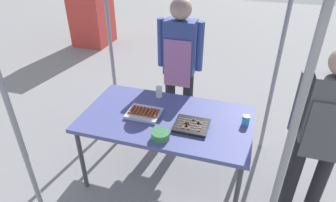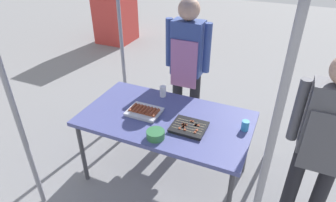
# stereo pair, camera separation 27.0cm
# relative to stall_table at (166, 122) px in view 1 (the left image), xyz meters

# --- Properties ---
(ground_plane) EXTENTS (18.00, 18.00, 0.00)m
(ground_plane) POSITION_rel_stall_table_xyz_m (0.00, 0.00, -0.70)
(ground_plane) COLOR slate
(stall_table) EXTENTS (1.60, 0.90, 0.75)m
(stall_table) POSITION_rel_stall_table_xyz_m (0.00, 0.00, 0.00)
(stall_table) COLOR #4C518C
(stall_table) RESTS_ON ground
(tray_grilled_sausages) EXTENTS (0.32, 0.25, 0.05)m
(tray_grilled_sausages) POSITION_rel_stall_table_xyz_m (-0.22, -0.03, 0.08)
(tray_grilled_sausages) COLOR silver
(tray_grilled_sausages) RESTS_ON stall_table
(tray_meat_skewers) EXTENTS (0.31, 0.26, 0.04)m
(tray_meat_skewers) POSITION_rel_stall_table_xyz_m (0.26, -0.09, 0.07)
(tray_meat_skewers) COLOR black
(tray_meat_skewers) RESTS_ON stall_table
(condiment_bowl) EXTENTS (0.16, 0.16, 0.07)m
(condiment_bowl) POSITION_rel_stall_table_xyz_m (0.05, -0.32, 0.09)
(condiment_bowl) COLOR #33723F
(condiment_bowl) RESTS_ON stall_table
(drink_cup_near_edge) EXTENTS (0.07, 0.07, 0.12)m
(drink_cup_near_edge) POSITION_rel_stall_table_xyz_m (-0.19, 0.35, 0.11)
(drink_cup_near_edge) COLOR white
(drink_cup_near_edge) RESTS_ON stall_table
(drink_cup_by_wok) EXTENTS (0.07, 0.07, 0.09)m
(drink_cup_by_wok) POSITION_rel_stall_table_xyz_m (0.72, 0.10, 0.10)
(drink_cup_by_wok) COLOR #338CBF
(drink_cup_by_wok) RESTS_ON stall_table
(vendor_woman) EXTENTS (0.52, 0.24, 1.69)m
(vendor_woman) POSITION_rel_stall_table_xyz_m (-0.08, 0.77, 0.31)
(vendor_woman) COLOR black
(vendor_woman) RESTS_ON ground
(customer_nearby) EXTENTS (0.52, 0.23, 1.60)m
(customer_nearby) POSITION_rel_stall_table_xyz_m (1.31, -0.03, 0.25)
(customer_nearby) COLOR black
(customer_nearby) RESTS_ON ground
(neighbor_stall_left) EXTENTS (0.72, 0.82, 1.83)m
(neighbor_stall_left) POSITION_rel_stall_table_xyz_m (-2.79, 3.45, 0.22)
(neighbor_stall_left) COLOR #BF3833
(neighbor_stall_left) RESTS_ON ground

